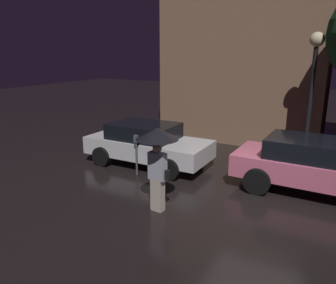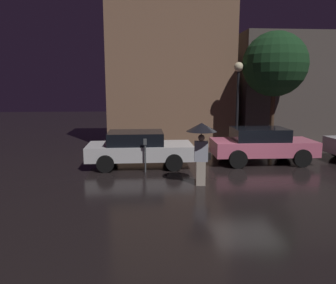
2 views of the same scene
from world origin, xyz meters
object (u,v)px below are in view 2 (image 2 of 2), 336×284
(parked_car_white, at_px, (139,148))
(street_lamp_near, at_px, (238,88))
(parked_car_pink, at_px, (262,144))
(parking_meter, at_px, (145,152))
(pedestrian_with_umbrella, at_px, (201,137))

(parked_car_white, bearing_deg, street_lamp_near, 27.49)
(parked_car_pink, bearing_deg, street_lamp_near, 103.16)
(parking_meter, distance_m, street_lamp_near, 6.03)
(parked_car_white, distance_m, parking_meter, 1.04)
(parked_car_white, bearing_deg, parking_meter, -76.14)
(parked_car_white, distance_m, street_lamp_near, 5.74)
(parked_car_pink, distance_m, street_lamp_near, 3.20)
(pedestrian_with_umbrella, distance_m, parking_meter, 2.61)
(pedestrian_with_umbrella, height_order, street_lamp_near, street_lamp_near)
(parked_car_white, bearing_deg, parked_car_pink, 2.69)
(pedestrian_with_umbrella, distance_m, street_lamp_near, 5.97)
(parking_meter, bearing_deg, parked_car_pink, 14.14)
(parking_meter, bearing_deg, street_lamp_near, 37.68)
(parking_meter, xyz_separation_m, street_lamp_near, (4.42, 3.41, 2.30))
(parking_meter, bearing_deg, parked_car_white, 103.61)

